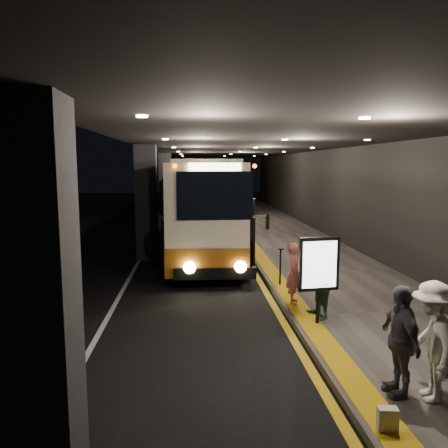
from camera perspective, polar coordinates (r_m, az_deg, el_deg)
name	(u,v)px	position (r m, az deg, el deg)	size (l,w,h in m)	color
ground	(185,286)	(13.41, -5.16, -8.05)	(90.00, 90.00, 0.00)	black
lane_line_white	(143,253)	(18.39, -10.53, -3.81)	(0.12, 50.00, 0.01)	silver
kerb_stripe_yellow	(243,252)	(18.39, 2.45, -3.68)	(0.18, 50.00, 0.01)	gold
sidewalk	(299,250)	(18.80, 9.75, -3.32)	(4.50, 50.00, 0.15)	#514C44
tactile_strip	(254,248)	(18.42, 4.00, -3.19)	(0.50, 50.00, 0.01)	gold
terminal_wall	(353,180)	(19.14, 16.54, 5.49)	(0.10, 50.00, 6.00)	black
support_columns	(147,203)	(17.06, -10.08, 2.76)	(0.80, 24.80, 4.40)	black
canopy	(247,141)	(18.07, 3.02, 10.76)	(9.00, 50.00, 0.40)	black
coach_main	(208,210)	(18.18, -2.15, 1.85)	(2.90, 11.97, 3.71)	beige
coach_second	(205,192)	(30.21, -2.49, 4.24)	(3.29, 12.12, 3.76)	beige
coach_third	(199,184)	(43.86, -3.34, 5.20)	(2.64, 11.43, 3.58)	beige
passenger_boarding	(294,273)	(11.22, 9.11, -6.35)	(0.57, 0.37, 1.56)	#BA5756
passenger_waiting_green	(319,283)	(10.23, 12.27, -7.56)	(0.80, 0.49, 1.65)	#396740
passenger_waiting_white	(433,341)	(7.36, 25.59, -13.63)	(1.17, 0.54, 1.81)	white
passenger_waiting_grey	(400,340)	(7.33, 21.98, -13.85)	(1.01, 0.52, 1.72)	#545459
bag_polka	(444,364)	(8.50, 26.82, -16.04)	(0.30, 0.13, 0.36)	black
bag_plain	(388,419)	(6.67, 20.58, -22.77)	(0.26, 0.15, 0.32)	silver
info_sign	(319,266)	(9.77, 12.30, -5.34)	(0.92, 0.23, 1.94)	black
stanchion_post	(280,267)	(12.90, 7.36, -5.58)	(0.05, 0.05, 1.07)	black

